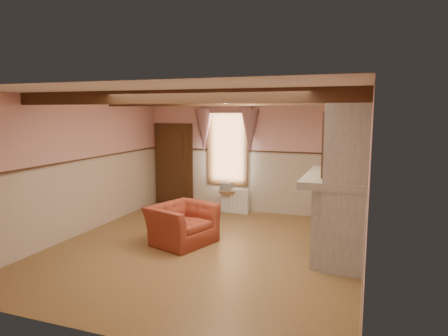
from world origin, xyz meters
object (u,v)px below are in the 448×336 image
(side_table, at_px, (228,201))
(radiator, at_px, (235,201))
(armchair, at_px, (182,224))
(mantel_clock, at_px, (340,164))
(oil_lamp, at_px, (338,165))
(bowl, at_px, (337,172))

(side_table, relative_size, radiator, 0.79)
(armchair, distance_m, mantel_clock, 3.17)
(mantel_clock, height_order, oil_lamp, oil_lamp)
(side_table, height_order, radiator, radiator)
(armchair, relative_size, radiator, 1.63)
(radiator, xyz_separation_m, bowl, (2.55, -2.19, 1.16))
(bowl, bearing_deg, oil_lamp, 90.00)
(bowl, bearing_deg, mantel_clock, 90.00)
(armchair, relative_size, mantel_clock, 4.75)
(radiator, height_order, mantel_clock, mantel_clock)
(bowl, height_order, oil_lamp, oil_lamp)
(radiator, bearing_deg, oil_lamp, -35.76)
(side_table, bearing_deg, mantel_clock, -29.31)
(oil_lamp, bearing_deg, bowl, -90.00)
(oil_lamp, bearing_deg, armchair, -167.24)
(side_table, relative_size, oil_lamp, 1.96)
(armchair, height_order, radiator, armchair)
(radiator, height_order, oil_lamp, oil_lamp)
(armchair, height_order, mantel_clock, mantel_clock)
(side_table, xyz_separation_m, mantel_clock, (2.73, -1.53, 1.25))
(bowl, bearing_deg, side_table, 141.30)
(armchair, relative_size, side_table, 2.07)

